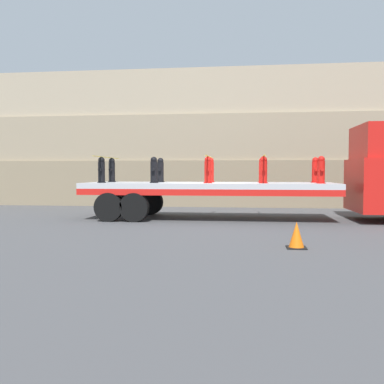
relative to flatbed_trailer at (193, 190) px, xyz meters
name	(u,v)px	position (x,y,z in m)	size (l,w,h in m)	color
ground_plane	(209,219)	(0.55, 0.00, -1.00)	(120.00, 120.00, 0.00)	#474749
rock_cliff	(220,139)	(0.55, 6.38, 2.18)	(60.00, 3.30, 6.35)	#84755B
flatbed_trailer	(193,190)	(0.00, 0.00, 0.00)	(8.39, 2.66, 1.23)	#B2B2B7
fire_hydrant_black_near_0	(102,170)	(-3.04, -0.56, 0.66)	(0.29, 0.45, 0.87)	black
fire_hydrant_black_far_0	(112,170)	(-3.04, 0.56, 0.66)	(0.29, 0.45, 0.87)	black
fire_hydrant_black_near_1	(154,170)	(-1.24, -0.56, 0.66)	(0.29, 0.45, 0.87)	black
fire_hydrant_black_far_1	(161,170)	(-1.24, 0.56, 0.66)	(0.29, 0.45, 0.87)	black
fire_hydrant_red_near_2	(208,170)	(0.55, -0.56, 0.66)	(0.29, 0.45, 0.87)	red
fire_hydrant_red_far_2	(211,170)	(0.55, 0.56, 0.66)	(0.29, 0.45, 0.87)	red
fire_hydrant_red_near_3	(264,170)	(2.35, -0.56, 0.66)	(0.29, 0.45, 0.87)	red
fire_hydrant_red_far_3	(262,170)	(2.35, 0.56, 0.66)	(0.29, 0.45, 0.87)	red
fire_hydrant_red_near_4	(321,170)	(4.15, -0.56, 0.66)	(0.29, 0.45, 0.87)	red
fire_hydrant_red_far_4	(315,170)	(4.15, 0.56, 0.66)	(0.29, 0.45, 0.87)	red
cargo_strap_rear	(107,157)	(-3.04, 0.00, 1.11)	(0.05, 2.76, 0.01)	yellow
cargo_strap_middle	(209,157)	(0.55, 0.00, 1.11)	(0.05, 2.76, 0.01)	yellow
cargo_strap_front	(263,157)	(2.35, 0.00, 1.11)	(0.05, 2.76, 0.01)	yellow
traffic_cone	(296,235)	(2.83, -5.39, -0.72)	(0.41, 0.41, 0.56)	black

